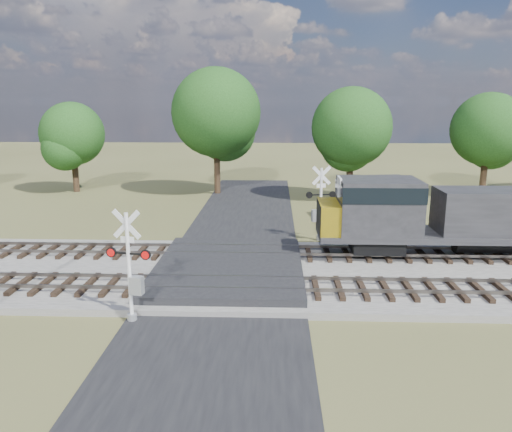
{
  "coord_description": "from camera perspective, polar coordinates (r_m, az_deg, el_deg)",
  "views": [
    {
      "loc": [
        2.19,
        -22.4,
        8.25
      ],
      "look_at": [
        1.24,
        2.0,
        2.63
      ],
      "focal_mm": 35.0,
      "sensor_mm": 36.0,
      "label": 1
    }
  ],
  "objects": [
    {
      "name": "crossing_signal_near",
      "position": [
        19.41,
        -14.0,
        -6.72
      ],
      "size": [
        1.77,
        0.48,
        4.42
      ],
      "rotation": [
        0.0,
        0.0,
        -0.19
      ],
      "color": "silver",
      "rests_on": "ground"
    },
    {
      "name": "crossing_signal_far",
      "position": [
        30.17,
        7.21,
        0.7
      ],
      "size": [
        1.82,
        0.49,
        4.55
      ],
      "rotation": [
        0.0,
        0.0,
        3.33
      ],
      "color": "silver",
      "rests_on": "ground"
    },
    {
      "name": "track_near",
      "position": [
        21.87,
        4.56,
        -8.07
      ],
      "size": [
        140.0,
        2.6,
        0.33
      ],
      "color": "black",
      "rests_on": "ballast_bed"
    },
    {
      "name": "ground",
      "position": [
        23.97,
        -3.18,
        -7.18
      ],
      "size": [
        160.0,
        160.0,
        0.0
      ],
      "primitive_type": "plane",
      "color": "#4A4A27",
      "rests_on": "ground"
    },
    {
      "name": "crossing_panel",
      "position": [
        24.33,
        -3.08,
        -6.08
      ],
      "size": [
        7.0,
        9.0,
        0.62
      ],
      "primitive_type": "cube",
      "color": "#262628",
      "rests_on": "ground"
    },
    {
      "name": "ballast_bed",
      "position": [
        25.52,
        20.05,
        -6.36
      ],
      "size": [
        140.0,
        10.0,
        0.3
      ],
      "primitive_type": "cube",
      "color": "gray",
      "rests_on": "ground"
    },
    {
      "name": "track_far",
      "position": [
        26.6,
        4.14,
        -4.2
      ],
      "size": [
        140.0,
        2.6,
        0.33
      ],
      "color": "black",
      "rests_on": "ballast_bed"
    },
    {
      "name": "road",
      "position": [
        23.96,
        -3.18,
        -7.09
      ],
      "size": [
        7.0,
        60.0,
        0.08
      ],
      "primitive_type": "cube",
      "color": "black",
      "rests_on": "ground"
    },
    {
      "name": "equipment_shed",
      "position": [
        35.37,
        13.89,
        1.66
      ],
      "size": [
        5.11,
        5.11,
        3.06
      ],
      "rotation": [
        0.0,
        0.0,
        0.15
      ],
      "color": "#41231B",
      "rests_on": "ground"
    },
    {
      "name": "treeline",
      "position": [
        44.58,
        12.34,
        10.16
      ],
      "size": [
        81.59,
        9.74,
        11.23
      ],
      "color": "black",
      "rests_on": "ground"
    }
  ]
}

